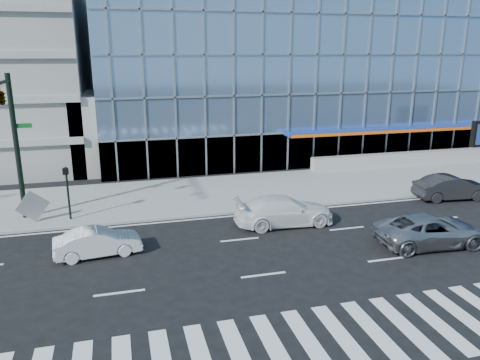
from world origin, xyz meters
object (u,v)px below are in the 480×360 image
object	(u,v)px
silver_suv	(431,230)
white_sedan	(98,242)
white_suv	(284,211)
tilted_panel	(33,206)
dark_sedan	(452,187)
ped_signal_post	(67,185)
traffic_signal	(6,114)

from	to	relation	value
silver_suv	white_sedan	bearing A→B (deg)	83.01
white_suv	tilted_panel	world-z (taller)	tilted_panel
white_suv	dark_sedan	world-z (taller)	white_suv
ped_signal_post	tilted_panel	size ratio (longest dim) A/B	2.31
white_suv	white_sedan	world-z (taller)	white_suv
silver_suv	white_suv	world-z (taller)	white_suv
white_sedan	dark_sedan	bearing A→B (deg)	-88.36
white_sedan	tilted_panel	distance (m)	6.20
silver_suv	white_sedan	xyz separation A→B (m)	(-15.79, 2.95, -0.10)
ped_signal_post	white_suv	size ratio (longest dim) A/B	0.55
tilted_panel	white_suv	bearing A→B (deg)	-30.04
white_sedan	tilted_panel	bearing A→B (deg)	28.24
silver_suv	dark_sedan	distance (m)	8.51
silver_suv	white_sedan	distance (m)	16.06
tilted_panel	ped_signal_post	bearing A→B (deg)	-16.93
ped_signal_post	white_suv	world-z (taller)	ped_signal_post
white_suv	dark_sedan	bearing A→B (deg)	-81.65
tilted_panel	white_sedan	bearing A→B (deg)	-70.54
traffic_signal	ped_signal_post	distance (m)	4.75
traffic_signal	ped_signal_post	world-z (taller)	traffic_signal
dark_sedan	white_sedan	bearing A→B (deg)	103.94
traffic_signal	tilted_panel	size ratio (longest dim) A/B	6.15
traffic_signal	white_sedan	size ratio (longest dim) A/B	2.02
ped_signal_post	silver_suv	distance (m)	19.21
white_suv	white_sedan	bearing A→B (deg)	100.21
silver_suv	tilted_panel	world-z (taller)	tilted_panel
traffic_signal	white_sedan	distance (m)	8.31
silver_suv	white_suv	distance (m)	7.51
ped_signal_post	white_suv	bearing A→B (deg)	-16.89
white_sedan	silver_suv	bearing A→B (deg)	-107.00
white_suv	white_sedan	distance (m)	9.92
ped_signal_post	white_sedan	distance (m)	5.50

